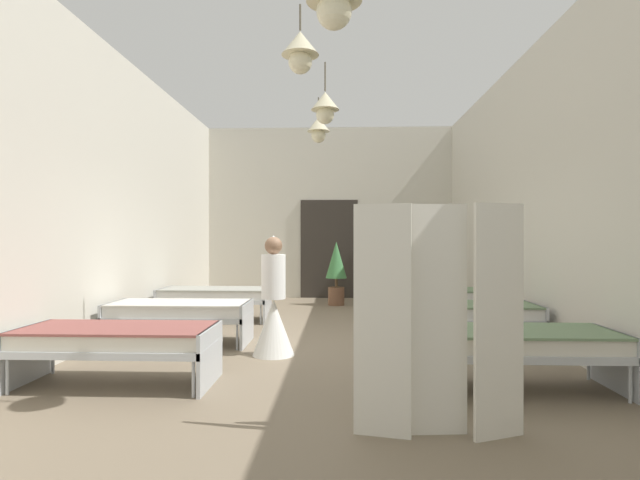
{
  "coord_description": "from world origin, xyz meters",
  "views": [
    {
      "loc": [
        0.26,
        -6.66,
        1.44
      ],
      "look_at": [
        0.0,
        -0.2,
        1.43
      ],
      "focal_mm": 27.52,
      "sensor_mm": 36.0,
      "label": 1
    }
  ],
  "objects_px": {
    "patient_seated_primary": "(437,281)",
    "nurse_near_aisle": "(273,313)",
    "bed_left_row_1": "(180,312)",
    "bed_right_row_1": "(465,313)",
    "bed_right_row_2": "(437,297)",
    "bed_left_row_0": "(117,340)",
    "privacy_screen": "(440,320)",
    "bed_right_row_0": "(515,344)",
    "potted_plant": "(336,268)",
    "bed_left_row_2": "(215,296)",
    "patient_seated_secondary": "(416,272)"
  },
  "relations": [
    {
      "from": "bed_right_row_0",
      "to": "bed_left_row_1",
      "type": "relative_size",
      "value": 1.0
    },
    {
      "from": "bed_left_row_0",
      "to": "nurse_near_aisle",
      "type": "distance_m",
      "value": 1.89
    },
    {
      "from": "bed_left_row_1",
      "to": "bed_right_row_0",
      "type": "bearing_deg",
      "value": -26.08
    },
    {
      "from": "bed_right_row_1",
      "to": "patient_seated_primary",
      "type": "xyz_separation_m",
      "value": [
        -0.35,
        0.06,
        0.43
      ]
    },
    {
      "from": "patient_seated_secondary",
      "to": "privacy_screen",
      "type": "bearing_deg",
      "value": -96.8
    },
    {
      "from": "nurse_near_aisle",
      "to": "bed_right_row_2",
      "type": "bearing_deg",
      "value": -52.28
    },
    {
      "from": "bed_left_row_0",
      "to": "bed_right_row_2",
      "type": "xyz_separation_m",
      "value": [
        3.88,
        3.8,
        0.0
      ]
    },
    {
      "from": "patient_seated_primary",
      "to": "nurse_near_aisle",
      "type": "bearing_deg",
      "value": -162.63
    },
    {
      "from": "bed_left_row_0",
      "to": "privacy_screen",
      "type": "relative_size",
      "value": 1.12
    },
    {
      "from": "bed_left_row_1",
      "to": "bed_right_row_1",
      "type": "xyz_separation_m",
      "value": [
        3.88,
        0.0,
        0.0
      ]
    },
    {
      "from": "bed_right_row_1",
      "to": "nurse_near_aisle",
      "type": "relative_size",
      "value": 1.28
    },
    {
      "from": "bed_right_row_2",
      "to": "bed_left_row_0",
      "type": "bearing_deg",
      "value": -135.61
    },
    {
      "from": "bed_left_row_2",
      "to": "nurse_near_aisle",
      "type": "xyz_separation_m",
      "value": [
        1.38,
        -2.51,
        0.09
      ]
    },
    {
      "from": "bed_right_row_0",
      "to": "patient_seated_secondary",
      "type": "height_order",
      "value": "patient_seated_secondary"
    },
    {
      "from": "bed_left_row_0",
      "to": "potted_plant",
      "type": "xyz_separation_m",
      "value": [
        2.13,
        5.92,
        0.37
      ]
    },
    {
      "from": "bed_right_row_1",
      "to": "potted_plant",
      "type": "xyz_separation_m",
      "value": [
        -1.76,
        4.02,
        0.37
      ]
    },
    {
      "from": "bed_left_row_2",
      "to": "bed_left_row_1",
      "type": "bearing_deg",
      "value": -90.0
    },
    {
      "from": "patient_seated_primary",
      "to": "patient_seated_secondary",
      "type": "xyz_separation_m",
      "value": [
        0.0,
        1.92,
        0.0
      ]
    },
    {
      "from": "bed_left_row_0",
      "to": "privacy_screen",
      "type": "xyz_separation_m",
      "value": [
        2.93,
        -1.16,
        0.41
      ]
    },
    {
      "from": "nurse_near_aisle",
      "to": "privacy_screen",
      "type": "relative_size",
      "value": 0.87
    },
    {
      "from": "bed_left_row_2",
      "to": "patient_seated_primary",
      "type": "bearing_deg",
      "value": -27.54
    },
    {
      "from": "bed_left_row_0",
      "to": "potted_plant",
      "type": "distance_m",
      "value": 6.3
    },
    {
      "from": "bed_left_row_0",
      "to": "bed_left_row_2",
      "type": "height_order",
      "value": "same"
    },
    {
      "from": "bed_right_row_1",
      "to": "privacy_screen",
      "type": "relative_size",
      "value": 1.12
    },
    {
      "from": "patient_seated_secondary",
      "to": "potted_plant",
      "type": "xyz_separation_m",
      "value": [
        -1.41,
        2.05,
        -0.06
      ]
    },
    {
      "from": "bed_left_row_2",
      "to": "patient_seated_secondary",
      "type": "distance_m",
      "value": 3.56
    },
    {
      "from": "patient_seated_secondary",
      "to": "bed_right_row_0",
      "type": "bearing_deg",
      "value": -84.84
    },
    {
      "from": "bed_left_row_2",
      "to": "patient_seated_primary",
      "type": "xyz_separation_m",
      "value": [
        3.53,
        -1.84,
        0.43
      ]
    },
    {
      "from": "bed_right_row_2",
      "to": "bed_right_row_1",
      "type": "bearing_deg",
      "value": -90.0
    },
    {
      "from": "privacy_screen",
      "to": "bed_right_row_0",
      "type": "bearing_deg",
      "value": 45.52
    },
    {
      "from": "bed_left_row_1",
      "to": "patient_seated_primary",
      "type": "distance_m",
      "value": 3.56
    },
    {
      "from": "bed_left_row_0",
      "to": "bed_left_row_2",
      "type": "xyz_separation_m",
      "value": [
        0.0,
        3.8,
        0.0
      ]
    },
    {
      "from": "bed_left_row_2",
      "to": "bed_right_row_2",
      "type": "bearing_deg",
      "value": 0.0
    },
    {
      "from": "bed_left_row_2",
      "to": "bed_right_row_2",
      "type": "relative_size",
      "value": 1.0
    },
    {
      "from": "bed_right_row_2",
      "to": "patient_seated_primary",
      "type": "distance_m",
      "value": 1.92
    },
    {
      "from": "nurse_near_aisle",
      "to": "privacy_screen",
      "type": "height_order",
      "value": "privacy_screen"
    },
    {
      "from": "bed_right_row_0",
      "to": "bed_left_row_2",
      "type": "height_order",
      "value": "same"
    },
    {
      "from": "bed_right_row_2",
      "to": "potted_plant",
      "type": "relative_size",
      "value": 1.37
    },
    {
      "from": "potted_plant",
      "to": "privacy_screen",
      "type": "height_order",
      "value": "privacy_screen"
    },
    {
      "from": "nurse_near_aisle",
      "to": "patient_seated_primary",
      "type": "bearing_deg",
      "value": -80.05
    },
    {
      "from": "potted_plant",
      "to": "patient_seated_primary",
      "type": "bearing_deg",
      "value": -70.47
    },
    {
      "from": "patient_seated_secondary",
      "to": "privacy_screen",
      "type": "distance_m",
      "value": 5.07
    },
    {
      "from": "bed_left_row_1",
      "to": "bed_left_row_0",
      "type": "bearing_deg",
      "value": -90.0
    },
    {
      "from": "bed_left_row_2",
      "to": "nurse_near_aisle",
      "type": "height_order",
      "value": "nurse_near_aisle"
    },
    {
      "from": "bed_right_row_0",
      "to": "patient_seated_primary",
      "type": "distance_m",
      "value": 2.04
    },
    {
      "from": "bed_left_row_0",
      "to": "bed_left_row_2",
      "type": "distance_m",
      "value": 3.8
    },
    {
      "from": "patient_seated_primary",
      "to": "potted_plant",
      "type": "xyz_separation_m",
      "value": [
        -1.41,
        3.96,
        -0.06
      ]
    },
    {
      "from": "nurse_near_aisle",
      "to": "bed_left_row_1",
      "type": "bearing_deg",
      "value": 58.56
    },
    {
      "from": "bed_left_row_2",
      "to": "privacy_screen",
      "type": "xyz_separation_m",
      "value": [
        2.93,
        -4.96,
        0.41
      ]
    },
    {
      "from": "bed_right_row_2",
      "to": "patient_seated_primary",
      "type": "relative_size",
      "value": 2.37
    }
  ]
}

